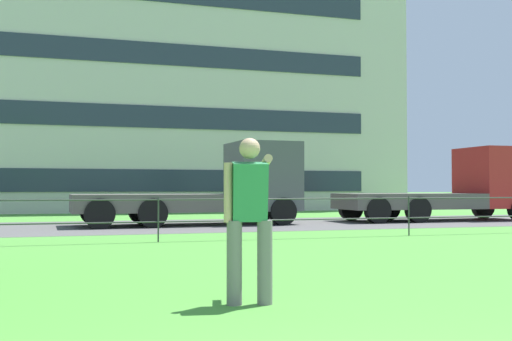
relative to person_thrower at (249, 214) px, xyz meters
The scene contains 6 objects.
street_strip 13.49m from the person_thrower, 89.36° to the left, with size 80.00×6.99×0.01m, color #565454.
park_fence 7.65m from the person_thrower, 88.88° to the left, with size 38.32×0.04×1.00m.
person_thrower is the anchor object (origin of this frame).
flatbed_truck_far_left 13.98m from the person_thrower, 77.31° to the left, with size 7.37×2.64×2.75m.
flatbed_truck_left 18.33m from the person_thrower, 47.77° to the left, with size 7.33×2.51×2.75m.
apartment_building_background 30.65m from the person_thrower, 93.09° to the left, with size 36.44×11.39×16.17m.
Camera 1 is at (-1.98, -2.56, 1.21)m, focal length 43.00 mm.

